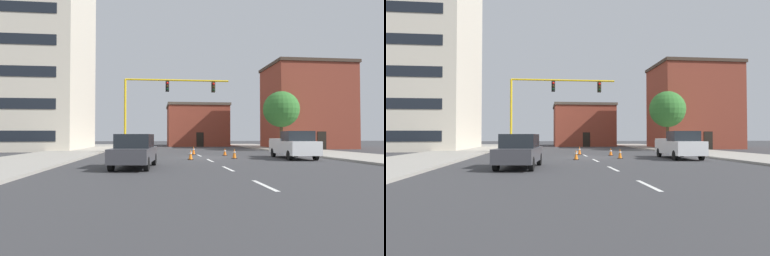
{
  "view_description": "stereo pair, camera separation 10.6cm",
  "coord_description": "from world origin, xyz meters",
  "views": [
    {
      "loc": [
        -3.57,
        -24.42,
        1.64
      ],
      "look_at": [
        -0.22,
        6.08,
        2.4
      ],
      "focal_mm": 30.2,
      "sensor_mm": 36.0,
      "label": 1
    },
    {
      "loc": [
        -3.46,
        -24.43,
        1.64
      ],
      "look_at": [
        -0.22,
        6.08,
        2.4
      ],
      "focal_mm": 30.2,
      "sensor_mm": 36.0,
      "label": 2
    }
  ],
  "objects": [
    {
      "name": "pickup_truck_white",
      "position": [
        6.32,
        -1.87,
        0.97
      ],
      "size": [
        2.35,
        5.52,
        1.99
      ],
      "color": "white",
      "rests_on": "ground_plane"
    },
    {
      "name": "lane_stripe_seg_0",
      "position": [
        0.0,
        -14.0,
        0.0
      ],
      "size": [
        0.16,
        2.4,
        0.01
      ],
      "primitive_type": "cube",
      "color": "silver",
      "rests_on": "ground_plane"
    },
    {
      "name": "ground_plane",
      "position": [
        0.0,
        0.0,
        0.0
      ],
      "size": [
        160.0,
        160.0,
        0.0
      ],
      "primitive_type": "plane",
      "color": "#38383A"
    },
    {
      "name": "lane_stripe_seg_1",
      "position": [
        0.0,
        -8.5,
        0.0
      ],
      "size": [
        0.16,
        2.4,
        0.01
      ],
      "primitive_type": "cube",
      "color": "silver",
      "rests_on": "ground_plane"
    },
    {
      "name": "building_brick_center",
      "position": [
        3.0,
        28.74,
        3.42
      ],
      "size": [
        9.75,
        9.18,
        6.82
      ],
      "color": "brown",
      "rests_on": "ground_plane"
    },
    {
      "name": "traffic_cone_roadside_c",
      "position": [
        -0.33,
        3.81,
        0.37
      ],
      "size": [
        0.36,
        0.36,
        0.75
      ],
      "color": "black",
      "rests_on": "ground_plane"
    },
    {
      "name": "lane_stripe_seg_4",
      "position": [
        0.0,
        8.0,
        0.0
      ],
      "size": [
        0.16,
        2.4,
        0.01
      ],
      "primitive_type": "cube",
      "color": "silver",
      "rests_on": "ground_plane"
    },
    {
      "name": "sedan_dark_gray_near_left",
      "position": [
        -4.68,
        -7.6,
        0.89
      ],
      "size": [
        2.31,
        4.67,
        1.74
      ],
      "color": "#3D3D42",
      "rests_on": "ground_plane"
    },
    {
      "name": "lane_stripe_seg_2",
      "position": [
        0.0,
        -3.0,
        0.0
      ],
      "size": [
        0.16,
        2.4,
        0.01
      ],
      "primitive_type": "cube",
      "color": "silver",
      "rests_on": "ground_plane"
    },
    {
      "name": "building_tall_left",
      "position": [
        -19.99,
        16.38,
        11.62
      ],
      "size": [
        15.62,
        14.01,
        23.22
      ],
      "color": "beige",
      "rests_on": "ground_plane"
    },
    {
      "name": "building_row_right",
      "position": [
        16.49,
        17.05,
        5.63
      ],
      "size": [
        10.47,
        8.42,
        11.23
      ],
      "color": "brown",
      "rests_on": "ground_plane"
    },
    {
      "name": "lane_stripe_seg_3",
      "position": [
        0.0,
        2.5,
        0.0
      ],
      "size": [
        0.16,
        2.4,
        0.01
      ],
      "primitive_type": "cube",
      "color": "silver",
      "rests_on": "ground_plane"
    },
    {
      "name": "traffic_cone_roadside_b",
      "position": [
        2.12,
        2.15,
        0.31
      ],
      "size": [
        0.36,
        0.36,
        0.63
      ],
      "color": "black",
      "rests_on": "ground_plane"
    },
    {
      "name": "sidewalk_right",
      "position": [
        11.78,
        8.0,
        0.07
      ],
      "size": [
        6.0,
        56.0,
        0.14
      ],
      "primitive_type": "cube",
      "color": "#9E998E",
      "rests_on": "ground_plane"
    },
    {
      "name": "traffic_cone_roadside_a",
      "position": [
        2.05,
        -1.43,
        0.36
      ],
      "size": [
        0.36,
        0.36,
        0.74
      ],
      "color": "black",
      "rests_on": "ground_plane"
    },
    {
      "name": "tree_right_mid",
      "position": [
        10.39,
        10.55,
        4.65
      ],
      "size": [
        4.06,
        4.06,
        6.69
      ],
      "color": "#4C3823",
      "rests_on": "ground_plane"
    },
    {
      "name": "sidewalk_left",
      "position": [
        -11.78,
        8.0,
        0.07
      ],
      "size": [
        6.0,
        56.0,
        0.14
      ],
      "primitive_type": "cube",
      "color": "#9E998E",
      "rests_on": "ground_plane"
    },
    {
      "name": "traffic_cone_roadside_d",
      "position": [
        -1.23,
        -2.27,
        0.34
      ],
      "size": [
        0.36,
        0.36,
        0.7
      ],
      "color": "black",
      "rests_on": "ground_plane"
    },
    {
      "name": "traffic_signal_gantry",
      "position": [
        -4.99,
        4.98,
        2.32
      ],
      "size": [
        10.34,
        1.2,
        6.83
      ],
      "color": "yellow",
      "rests_on": "ground_plane"
    }
  ]
}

